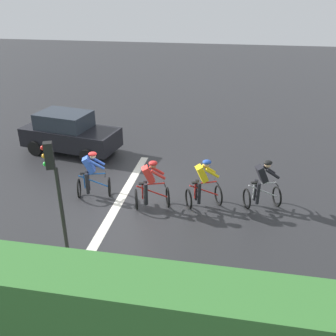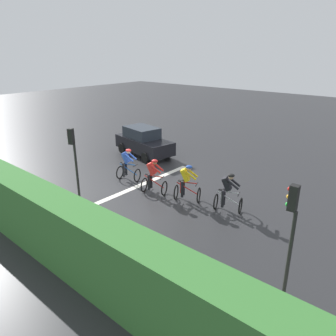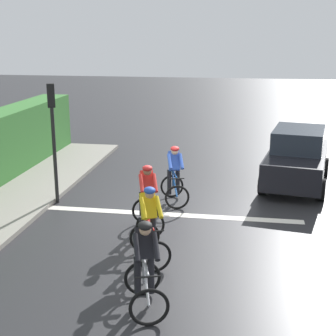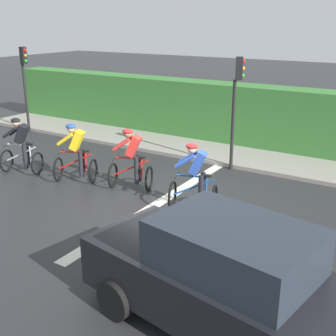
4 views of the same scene
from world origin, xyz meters
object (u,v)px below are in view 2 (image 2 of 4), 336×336
Objects in this scene: cyclist_lead at (228,193)px; traffic_light_near_crossing at (74,156)px; traffic_light_far_junction at (291,228)px; cyclist_fourth at (127,165)px; car_black at (144,142)px; cyclist_second at (187,184)px; cyclist_mid at (153,177)px.

cyclist_lead is 0.50× the size of traffic_light_near_crossing.
traffic_light_near_crossing is 1.00× the size of traffic_light_far_junction.
cyclist_lead and cyclist_fourth have the same top height.
cyclist_lead is 8.55m from car_black.
cyclist_fourth is at bearing -89.58° from cyclist_second.
cyclist_fourth is (-0.34, -2.09, 0.00)m from cyclist_mid.
traffic_light_far_junction is at bearing 90.51° from traffic_light_near_crossing.
cyclist_fourth is at bearing -109.02° from traffic_light_far_junction.
traffic_light_far_junction reaches higher than cyclist_fourth.
cyclist_second is (0.31, -1.86, 0.00)m from cyclist_lead.
cyclist_lead is at bearing 125.31° from traffic_light_near_crossing.
cyclist_mid is 7.91m from traffic_light_far_junction.
car_black is (-3.53, -2.34, 0.08)m from cyclist_fourth.
traffic_light_far_junction is at bearing 68.34° from cyclist_mid.
cyclist_second is 0.50× the size of traffic_light_far_junction.
cyclist_second is 4.87m from traffic_light_near_crossing.
cyclist_mid is 0.50× the size of traffic_light_far_junction.
cyclist_second is at bearing 102.77° from cyclist_mid.
traffic_light_near_crossing reaches higher than cyclist_mid.
traffic_light_far_junction is (3.55, 3.74, 1.43)m from cyclist_lead.
cyclist_second is 7.01m from car_black.
car_black is 1.30× the size of traffic_light_near_crossing.
cyclist_second is 1.00× the size of cyclist_fourth.
cyclist_fourth is at bearing 33.54° from car_black.
cyclist_second is 1.00× the size of cyclist_mid.
traffic_light_far_junction reaches higher than cyclist_lead.
cyclist_mid is 0.38× the size of car_black.
cyclist_fourth is 0.50× the size of traffic_light_near_crossing.
traffic_light_near_crossing is (3.63, -5.12, 1.43)m from cyclist_lead.
car_black is at bearing -146.46° from cyclist_fourth.
car_black is at bearing -119.99° from cyclist_second.
traffic_light_near_crossing is (3.29, 0.47, 1.43)m from cyclist_fourth.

